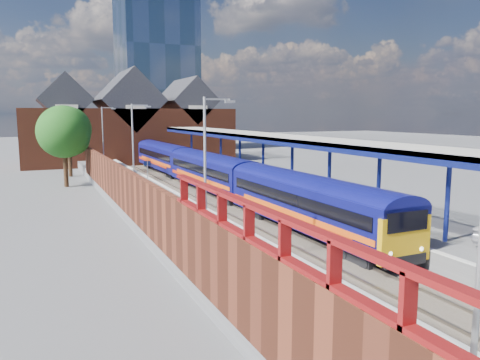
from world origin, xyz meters
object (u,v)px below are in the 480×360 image
object	(u,v)px
lamp_post_c	(135,144)
platform_sign	(147,171)
parked_car_blue	(271,175)
lamp_post_b	(208,165)
lamp_post_d	(104,135)
train	(185,162)
parked_car_dark	(354,194)

from	to	relation	value
lamp_post_c	platform_sign	bearing A→B (deg)	55.74
platform_sign	parked_car_blue	world-z (taller)	platform_sign
lamp_post_c	lamp_post_b	bearing A→B (deg)	-90.00
lamp_post_d	platform_sign	world-z (taller)	lamp_post_d
train	parked_car_blue	xyz separation A→B (m)	(5.17, -10.17, -0.51)
platform_sign	lamp_post_b	bearing A→B (deg)	-94.33
train	lamp_post_b	size ratio (longest dim) A/B	9.42
lamp_post_d	parked_car_blue	bearing A→B (deg)	-45.74
lamp_post_b	lamp_post_c	world-z (taller)	same
parked_car_blue	train	bearing A→B (deg)	42.20
lamp_post_d	platform_sign	xyz separation A→B (m)	(1.36, -14.00, -2.30)
lamp_post_b	platform_sign	bearing A→B (deg)	85.67
lamp_post_d	platform_sign	distance (m)	14.25
lamp_post_b	parked_car_blue	xyz separation A→B (m)	(13.02, 18.64, -3.38)
train	lamp_post_c	world-z (taller)	lamp_post_c
platform_sign	parked_car_dark	xyz separation A→B (m)	(12.31, -10.74, -1.10)
lamp_post_b	lamp_post_d	bearing A→B (deg)	90.00
platform_sign	parked_car_dark	size ratio (longest dim) A/B	0.61
lamp_post_d	parked_car_blue	distance (m)	18.97
lamp_post_c	lamp_post_d	distance (m)	16.00
train	parked_car_blue	distance (m)	11.42
train	lamp_post_c	distance (m)	15.29
platform_sign	parked_car_dark	distance (m)	16.38
train	lamp_post_d	distance (m)	8.95
platform_sign	lamp_post_d	bearing A→B (deg)	95.56
lamp_post_c	train	bearing A→B (deg)	58.47
train	platform_sign	size ratio (longest dim) A/B	26.37
lamp_post_b	lamp_post_d	world-z (taller)	same
lamp_post_d	parked_car_dark	world-z (taller)	lamp_post_d
parked_car_dark	parked_car_blue	xyz separation A→B (m)	(-0.65, 11.38, 0.01)
platform_sign	lamp_post_c	bearing A→B (deg)	-124.26
train	lamp_post_c	size ratio (longest dim) A/B	9.42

